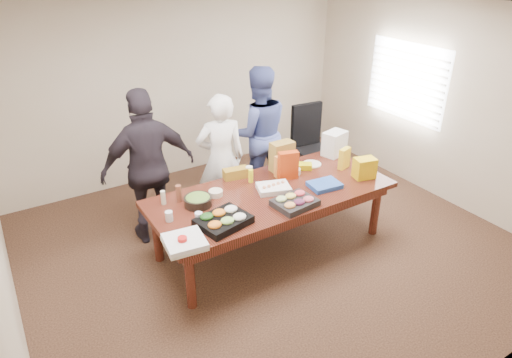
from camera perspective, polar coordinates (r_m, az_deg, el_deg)
floor at (r=5.57m, az=1.87°, el=-8.44°), size 5.50×5.00×0.02m
ceiling at (r=4.55m, az=2.42°, el=20.54°), size 5.50×5.00×0.02m
wall_back at (r=7.00m, az=-9.52°, el=11.25°), size 5.50×0.04×2.70m
wall_front at (r=3.40m, az=26.53°, el=-9.93°), size 5.50×0.04×2.70m
wall_right at (r=6.75m, az=22.20°, el=8.99°), size 0.04×5.00×2.70m
window_panel at (r=7.04m, az=18.40°, el=11.60°), size 0.03×1.40×1.10m
window_blinds at (r=7.01m, az=18.18°, el=11.57°), size 0.04×1.36×1.00m
conference_table at (r=5.36m, az=1.93°, el=-5.10°), size 2.80×1.20×0.75m
office_chair at (r=6.72m, az=7.40°, el=3.73°), size 0.64×0.64×1.16m
person_center at (r=5.74m, az=-4.43°, el=2.53°), size 0.70×0.55×1.70m
person_right at (r=6.31m, az=0.27°, el=5.82°), size 1.08×0.95×1.87m
person_left at (r=5.41m, az=-13.35°, el=1.40°), size 1.13×0.51×1.90m
veggie_tray at (r=4.57m, az=-4.15°, el=-5.29°), size 0.57×0.49×0.08m
fruit_tray at (r=4.89m, az=4.91°, el=-2.99°), size 0.48×0.39×0.07m
sheet_cake at (r=5.17m, az=2.23°, el=-1.15°), size 0.43×0.37×0.06m
salad_bowl at (r=4.91m, az=-7.33°, el=-2.79°), size 0.32×0.32×0.10m
chip_bag_blue at (r=5.31m, az=8.64°, el=-0.74°), size 0.38×0.30×0.05m
chip_bag_red at (r=5.39m, az=4.07°, el=1.73°), size 0.25×0.16×0.34m
chip_bag_yellow at (r=5.76m, az=11.08°, el=2.58°), size 0.19×0.12×0.27m
chip_bag_orange at (r=5.45m, az=3.27°, el=1.62°), size 0.18×0.10×0.27m
mayo_jar at (r=5.47m, az=-0.88°, el=0.95°), size 0.10×0.10×0.13m
mustard_bottle at (r=5.33m, az=-0.66°, el=0.40°), size 0.07×0.07×0.16m
dressing_bottle at (r=4.99m, az=-9.70°, el=-1.82°), size 0.08×0.08×0.20m
ranch_bottle at (r=4.98m, az=-11.62°, el=-2.31°), size 0.07×0.07×0.16m
banana_bunch at (r=5.70m, az=5.97°, el=1.62°), size 0.25×0.22×0.07m
bread_loaf at (r=5.45m, az=-2.56°, el=0.75°), size 0.32×0.18×0.12m
kraft_bag at (r=5.59m, az=3.29°, el=2.87°), size 0.29×0.17×0.37m
red_cup at (r=4.27m, az=-9.23°, el=-7.93°), size 0.11×0.11×0.12m
clear_cup_a at (r=4.62m, az=-7.21°, el=-4.82°), size 0.08×0.08×0.11m
clear_cup_b at (r=4.69m, az=-10.90°, el=-4.63°), size 0.10×0.10×0.11m
pizza_box_lower at (r=4.32m, az=-9.01°, el=-8.03°), size 0.40×0.40×0.04m
pizza_box_upper at (r=4.28m, az=-8.99°, el=-7.71°), size 0.41×0.41×0.04m
plate_a at (r=5.84m, az=7.05°, el=1.89°), size 0.31×0.31×0.01m
plate_b at (r=5.85m, az=4.27°, el=2.08°), size 0.28×0.28×0.01m
dip_bowl_a at (r=5.57m, az=4.79°, el=0.99°), size 0.21×0.21×0.07m
dip_bowl_b at (r=5.09m, az=-5.11°, el=-1.77°), size 0.20×0.20×0.06m
grocery_bag_white at (r=6.11m, az=9.87°, el=4.44°), size 0.35×0.29×0.33m
grocery_bag_yellow at (r=5.58m, az=13.53°, el=1.35°), size 0.28×0.23×0.25m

